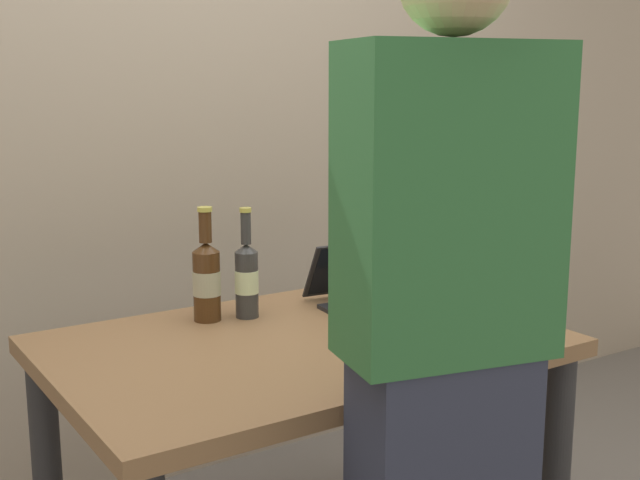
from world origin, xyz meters
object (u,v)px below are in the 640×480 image
(beer_bottle_green, at_px, (247,277))
(coffee_mug, at_px, (436,332))
(beer_bottle_amber, at_px, (207,278))
(person_figure, at_px, (444,352))
(laptop, at_px, (379,294))

(beer_bottle_green, bearing_deg, coffee_mug, -64.54)
(beer_bottle_amber, bearing_deg, person_figure, -83.52)
(laptop, xyz_separation_m, coffee_mug, (-0.13, -0.40, 0.01))
(person_figure, bearing_deg, coffee_mug, 50.83)
(laptop, bearing_deg, coffee_mug, -107.66)
(laptop, height_order, beer_bottle_amber, beer_bottle_amber)
(laptop, distance_m, person_figure, 0.81)
(person_figure, bearing_deg, laptop, 61.75)
(laptop, bearing_deg, beer_bottle_amber, 162.57)
(coffee_mug, bearing_deg, person_figure, -129.17)
(laptop, distance_m, coffee_mug, 0.42)
(person_figure, xyz_separation_m, coffee_mug, (0.25, 0.31, -0.09))
(beer_bottle_green, relative_size, coffee_mug, 2.80)
(laptop, xyz_separation_m, person_figure, (-0.38, -0.71, 0.10))
(beer_bottle_green, xyz_separation_m, person_figure, (-0.01, -0.83, 0.02))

